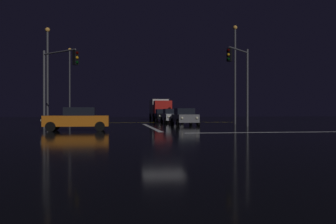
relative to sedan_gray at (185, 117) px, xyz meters
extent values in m
cube|color=black|center=(-3.43, -11.03, -0.85)|extent=(120.00, 120.00, 0.10)
cube|color=white|center=(-3.43, -2.96, -0.80)|extent=(0.35, 13.81, 0.01)
cube|color=yellow|center=(-3.43, 8.64, -0.80)|extent=(22.00, 0.15, 0.01)
cube|color=white|center=(4.74, -11.03, -0.80)|extent=(13.81, 0.40, 0.01)
cube|color=slate|center=(0.00, -0.04, -0.13)|extent=(1.80, 4.20, 0.70)
cube|color=black|center=(0.00, 0.16, 0.49)|extent=(1.60, 2.00, 0.55)
cylinder|color=black|center=(0.90, -1.59, -0.48)|extent=(0.22, 0.64, 0.64)
cylinder|color=black|center=(-0.90, -1.59, -0.48)|extent=(0.22, 0.64, 0.64)
cylinder|color=black|center=(0.90, 1.51, -0.48)|extent=(0.22, 0.64, 0.64)
cylinder|color=black|center=(-0.90, 1.51, -0.48)|extent=(0.22, 0.64, 0.64)
sphere|color=#F9EFC6|center=(0.65, -2.16, -0.08)|extent=(0.22, 0.22, 0.22)
sphere|color=#F9EFC6|center=(-0.65, -2.16, -0.08)|extent=(0.22, 0.22, 0.22)
cube|color=#B7B7BC|center=(-0.17, 6.59, -0.13)|extent=(1.80, 4.20, 0.70)
cube|color=black|center=(-0.17, 6.79, 0.49)|extent=(1.60, 2.00, 0.55)
cylinder|color=black|center=(0.73, 5.04, -0.48)|extent=(0.22, 0.64, 0.64)
cylinder|color=black|center=(-1.07, 5.04, -0.48)|extent=(0.22, 0.64, 0.64)
cylinder|color=black|center=(0.73, 8.14, -0.48)|extent=(0.22, 0.64, 0.64)
cylinder|color=black|center=(-1.07, 8.14, -0.48)|extent=(0.22, 0.64, 0.64)
sphere|color=#F9EFC6|center=(0.48, 4.47, -0.08)|extent=(0.22, 0.22, 0.22)
sphere|color=#F9EFC6|center=(-0.82, 4.47, -0.08)|extent=(0.22, 0.22, 0.22)
cube|color=black|center=(-0.33, 12.98, -0.13)|extent=(1.80, 4.20, 0.70)
cube|color=black|center=(-0.33, 13.18, 0.49)|extent=(1.60, 2.00, 0.55)
cylinder|color=black|center=(0.57, 11.43, -0.48)|extent=(0.22, 0.64, 0.64)
cylinder|color=black|center=(-1.23, 11.43, -0.48)|extent=(0.22, 0.64, 0.64)
cylinder|color=black|center=(0.57, 14.53, -0.48)|extent=(0.22, 0.64, 0.64)
cylinder|color=black|center=(-1.23, 14.53, -0.48)|extent=(0.22, 0.64, 0.64)
sphere|color=#F9EFC6|center=(0.32, 10.86, -0.08)|extent=(0.22, 0.22, 0.22)
sphere|color=#F9EFC6|center=(-0.98, 10.86, -0.08)|extent=(0.22, 0.22, 0.22)
cube|color=red|center=(0.29, 17.64, 0.83)|extent=(2.40, 2.20, 2.30)
cube|color=silver|center=(0.29, 22.14, 0.98)|extent=(2.40, 5.00, 2.60)
cylinder|color=black|center=(1.49, 18.24, -0.32)|extent=(0.28, 0.96, 0.96)
cylinder|color=black|center=(-0.91, 18.24, -0.32)|extent=(0.28, 0.96, 0.96)
cylinder|color=black|center=(1.49, 22.94, -0.32)|extent=(0.28, 0.96, 0.96)
cylinder|color=black|center=(-0.91, 22.94, -0.32)|extent=(0.28, 0.96, 0.96)
sphere|color=#F9EFC6|center=(1.14, 16.49, 0.23)|extent=(0.26, 0.26, 0.26)
sphere|color=#F9EFC6|center=(-0.56, 16.49, 0.23)|extent=(0.26, 0.26, 0.26)
cube|color=#C66014|center=(-8.83, -7.58, -0.13)|extent=(4.20, 1.80, 0.70)
cube|color=black|center=(-8.63, -7.58, 0.49)|extent=(2.00, 1.60, 0.55)
cylinder|color=black|center=(-10.38, -8.48, -0.48)|extent=(0.64, 0.22, 0.64)
cylinder|color=black|center=(-10.38, -6.68, -0.48)|extent=(0.64, 0.22, 0.64)
cylinder|color=black|center=(-7.28, -8.48, -0.48)|extent=(0.64, 0.22, 0.64)
cylinder|color=black|center=(-7.28, -6.68, -0.48)|extent=(0.64, 0.22, 0.64)
sphere|color=#F9EFC6|center=(-10.95, -8.23, -0.08)|extent=(0.22, 0.22, 0.22)
sphere|color=#F9EFC6|center=(-10.95, -6.93, -0.08)|extent=(0.22, 0.22, 0.22)
cylinder|color=#4C4C51|center=(5.04, -2.56, 2.54)|extent=(0.18, 0.18, 6.69)
cylinder|color=#4C4C51|center=(3.83, -3.77, 5.58)|extent=(2.51, 2.51, 0.12)
cube|color=black|center=(2.62, -4.98, 4.96)|extent=(0.46, 0.46, 1.05)
sphere|color=black|center=(2.50, -5.09, 5.30)|extent=(0.22, 0.22, 0.22)
sphere|color=orange|center=(2.50, -5.09, 4.96)|extent=(0.22, 0.22, 0.22)
sphere|color=black|center=(2.50, -5.09, 4.61)|extent=(0.22, 0.22, 0.22)
cylinder|color=#4C4C51|center=(-11.91, -2.56, 2.27)|extent=(0.18, 0.18, 6.14)
cylinder|color=#4C4C51|center=(-10.53, -3.93, 5.04)|extent=(2.83, 2.83, 0.12)
cube|color=black|center=(-9.16, -5.30, 4.42)|extent=(0.46, 0.46, 1.05)
sphere|color=black|center=(-9.05, -5.42, 4.76)|extent=(0.22, 0.22, 0.22)
sphere|color=orange|center=(-9.05, -5.42, 4.42)|extent=(0.22, 0.22, 0.22)
sphere|color=black|center=(-9.05, -5.42, 4.07)|extent=(0.22, 0.22, 0.22)
cylinder|color=#424247|center=(-12.61, 2.64, 3.59)|extent=(0.20, 0.20, 8.78)
sphere|color=#F9AD47|center=(-12.61, 2.64, 8.16)|extent=(0.44, 0.44, 0.44)
cylinder|color=#424247|center=(5.74, 2.64, 4.01)|extent=(0.20, 0.20, 9.62)
sphere|color=#F9AD47|center=(5.74, 2.64, 9.00)|extent=(0.44, 0.44, 0.44)
cylinder|color=#424247|center=(-12.61, 18.64, 4.04)|extent=(0.20, 0.20, 9.68)
sphere|color=#F9AD47|center=(-12.61, 18.64, 9.06)|extent=(0.44, 0.44, 0.44)
camera|label=1|loc=(-6.24, -31.75, 0.52)|focal=37.69mm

